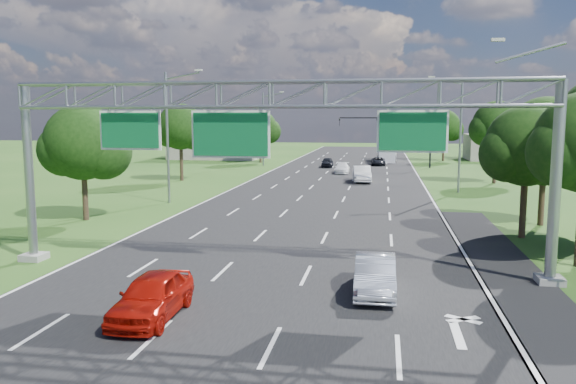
% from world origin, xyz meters
% --- Properties ---
extents(ground, '(220.00, 220.00, 0.00)m').
position_xyz_m(ground, '(0.00, 30.00, 0.00)').
color(ground, '#234B16').
rests_on(ground, ground).
extents(road, '(18.00, 180.00, 0.02)m').
position_xyz_m(road, '(0.00, 30.00, 0.00)').
color(road, black).
rests_on(road, ground).
extents(road_flare, '(3.00, 30.00, 0.02)m').
position_xyz_m(road_flare, '(10.20, 14.00, 0.00)').
color(road_flare, black).
rests_on(road_flare, ground).
extents(sign_gantry, '(23.50, 1.00, 9.56)m').
position_xyz_m(sign_gantry, '(0.33, 12.00, 6.89)').
color(sign_gantry, gray).
rests_on(sign_gantry, ground).
extents(traffic_signal, '(12.21, 0.24, 7.00)m').
position_xyz_m(traffic_signal, '(7.48, 65.00, 5.17)').
color(traffic_signal, black).
rests_on(traffic_signal, ground).
extents(streetlight_l_near, '(2.97, 0.22, 10.16)m').
position_xyz_m(streetlight_l_near, '(-11.30, 30.00, 5.58)').
color(streetlight_l_near, gray).
rests_on(streetlight_l_near, ground).
extents(streetlight_l_far, '(2.97, 0.22, 10.16)m').
position_xyz_m(streetlight_l_far, '(-11.30, 65.00, 5.58)').
color(streetlight_l_far, gray).
rests_on(streetlight_l_far, ground).
extents(streetlight_r_mid, '(2.97, 0.22, 10.16)m').
position_xyz_m(streetlight_r_mid, '(11.30, 40.00, 5.58)').
color(streetlight_r_mid, gray).
rests_on(streetlight_r_mid, ground).
extents(tree_verge_la, '(5.76, 4.80, 7.40)m').
position_xyz_m(tree_verge_la, '(-13.92, 22.04, 4.76)').
color(tree_verge_la, '#2D2116').
rests_on(tree_verge_la, ground).
extents(tree_verge_lb, '(5.76, 4.80, 8.06)m').
position_xyz_m(tree_verge_lb, '(-15.92, 45.04, 5.41)').
color(tree_verge_lb, '#2D2116').
rests_on(tree_verge_lb, ground).
extents(tree_verge_lc, '(5.76, 4.80, 7.62)m').
position_xyz_m(tree_verge_lc, '(-12.92, 70.04, 4.98)').
color(tree_verge_lc, '#2D2116').
rests_on(tree_verge_lc, ground).
extents(tree_verge_rd, '(5.76, 4.80, 8.28)m').
position_xyz_m(tree_verge_rd, '(16.08, 48.04, 5.63)').
color(tree_verge_rd, '#2D2116').
rests_on(tree_verge_rd, ground).
extents(tree_verge_re, '(5.76, 4.80, 7.84)m').
position_xyz_m(tree_verge_re, '(14.08, 78.04, 5.20)').
color(tree_verge_re, '#2D2116').
rests_on(tree_verge_re, ground).
extents(building_left, '(14.00, 10.00, 5.00)m').
position_xyz_m(building_left, '(-22.00, 78.00, 2.50)').
color(building_left, gray).
rests_on(building_left, ground).
extents(building_right, '(12.00, 9.00, 4.00)m').
position_xyz_m(building_right, '(24.00, 82.00, 2.00)').
color(building_right, gray).
rests_on(building_right, ground).
extents(red_coupe, '(1.83, 4.40, 1.49)m').
position_xyz_m(red_coupe, '(-2.50, 5.71, 0.74)').
color(red_coupe, '#AC1107').
rests_on(red_coupe, ground).
extents(silver_sedan, '(1.54, 4.27, 1.40)m').
position_xyz_m(silver_sedan, '(4.67, 9.62, 0.70)').
color(silver_sedan, silver).
rests_on(silver_sedan, ground).
extents(car_queue_a, '(1.82, 4.23, 1.21)m').
position_xyz_m(car_queue_a, '(0.07, 55.94, 0.61)').
color(car_queue_a, white).
rests_on(car_queue_a, ground).
extents(car_queue_b, '(2.01, 4.18, 1.15)m').
position_xyz_m(car_queue_b, '(4.23, 68.10, 0.57)').
color(car_queue_b, black).
rests_on(car_queue_b, ground).
extents(car_queue_c, '(1.68, 3.83, 1.28)m').
position_xyz_m(car_queue_c, '(-2.50, 63.95, 0.64)').
color(car_queue_c, black).
rests_on(car_queue_c, ground).
extents(car_queue_d, '(2.19, 5.10, 1.63)m').
position_xyz_m(car_queue_d, '(2.77, 46.92, 0.82)').
color(car_queue_d, white).
rests_on(car_queue_d, ground).
extents(box_truck, '(2.84, 8.91, 3.34)m').
position_xyz_m(box_truck, '(5.41, 76.59, 1.60)').
color(box_truck, white).
rests_on(box_truck, ground).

